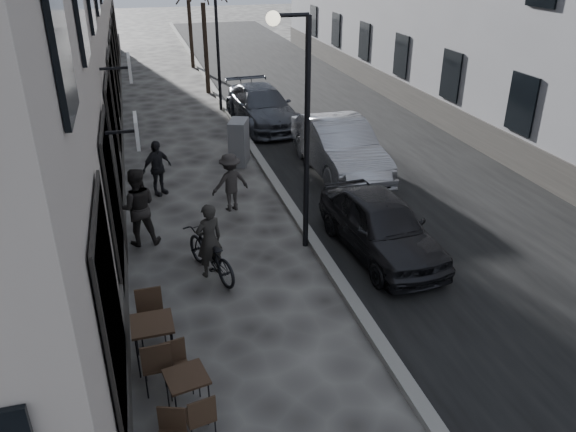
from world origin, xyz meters
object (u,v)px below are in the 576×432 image
pedestrian_mid (230,182)px  car_mid (339,146)px  bistro_set_c (154,339)px  streetlamp_far (212,30)px  utility_cabinet (239,142)px  bicycle (210,254)px  car_near (381,225)px  car_far (262,107)px  bistro_set_b (188,390)px  streetlamp_near (299,110)px  pedestrian_far (157,168)px  pedestrian_near (137,207)px

pedestrian_mid → car_mid: bearing=-167.7°
bistro_set_c → streetlamp_far: bearing=76.1°
utility_cabinet → bicycle: (-1.81, -6.29, -0.20)m
car_near → car_far: bearing=87.9°
streetlamp_far → pedestrian_mid: bearing=-96.6°
bistro_set_b → pedestrian_mid: pedestrian_mid is taller
streetlamp_near → car_far: streetlamp_near is taller
bistro_set_c → car_far: car_far is taller
streetlamp_far → car_near: 13.07m
car_mid → car_far: size_ratio=0.99×
pedestrian_far → car_mid: 5.32m
bistro_set_b → car_far: (4.27, 13.86, 0.27)m
bistro_set_c → pedestrian_near: bearing=89.7°
pedestrian_mid → pedestrian_far: pedestrian_far is taller
bistro_set_b → car_far: size_ratio=0.30×
bistro_set_c → pedestrian_mid: bearing=66.5°
bistro_set_c → bicycle: (1.27, 2.50, -0.00)m
streetlamp_far → car_mid: (2.47, -7.85, -2.37)m
pedestrian_far → car_near: pedestrian_far is taller
utility_cabinet → pedestrian_near: 5.51m
utility_cabinet → car_mid: bearing=-7.0°
pedestrian_mid → bicycle: bearing=57.9°
streetlamp_near → bistro_set_b: bearing=-123.7°
streetlamp_near → pedestrian_mid: streetlamp_near is taller
streetlamp_near → car_mid: (2.47, 4.15, -2.37)m
bicycle → pedestrian_far: size_ratio=1.22×
bistro_set_c → bistro_set_b: bearing=-73.5°
streetlamp_near → bistro_set_c: 5.32m
streetlamp_near → bicycle: (-2.08, -0.67, -2.67)m
bistro_set_b → utility_cabinet: 10.38m
bistro_set_b → pedestrian_near: bearing=83.7°
utility_cabinet → car_near: utility_cabinet is taller
car_mid → bistro_set_c: bearing=-128.6°
streetlamp_far → pedestrian_far: 8.97m
bistro_set_b → pedestrian_far: pedestrian_far is taller
pedestrian_far → car_mid: car_mid is taller
bistro_set_c → car_far: 13.45m
utility_cabinet → bicycle: utility_cabinet is taller
streetlamp_near → pedestrian_near: size_ratio=2.79×
streetlamp_far → car_near: streetlamp_far is taller
utility_cabinet → car_mid: size_ratio=0.29×
bistro_set_b → bicycle: size_ratio=0.78×
bistro_set_b → pedestrian_mid: bearing=63.5°
streetlamp_near → streetlamp_far: same height
car_near → pedestrian_mid: bearing=128.1°
streetlamp_near → pedestrian_mid: (-1.11, 2.35, -2.40)m
pedestrian_near → utility_cabinet: bearing=-124.7°
streetlamp_near → car_near: size_ratio=1.29×
streetlamp_far → car_far: bearing=-62.6°
streetlamp_far → car_near: bearing=-82.5°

